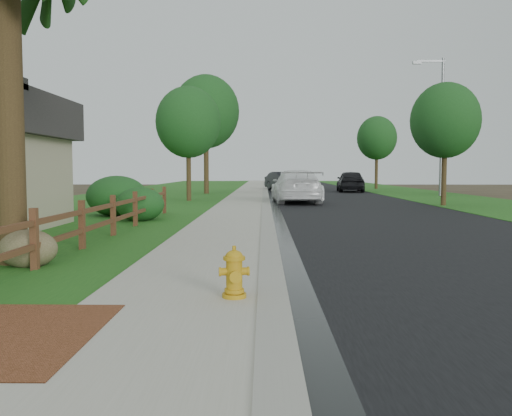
{
  "coord_description": "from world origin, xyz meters",
  "views": [
    {
      "loc": [
        0.28,
        -6.23,
        1.74
      ],
      "look_at": [
        0.14,
        3.24,
        1.07
      ],
      "focal_mm": 38.0,
      "sensor_mm": 36.0,
      "label": 1
    }
  ],
  "objects_px": {
    "streetlight": "(439,119)",
    "white_suv": "(296,187)",
    "fire_hydrant": "(234,274)",
    "dark_car_mid": "(350,181)",
    "ranch_fence": "(99,218)"
  },
  "relations": [
    {
      "from": "streetlight",
      "to": "white_suv",
      "type": "bearing_deg",
      "value": -143.32
    },
    {
      "from": "fire_hydrant",
      "to": "streetlight",
      "type": "height_order",
      "value": "streetlight"
    },
    {
      "from": "fire_hydrant",
      "to": "dark_car_mid",
      "type": "distance_m",
      "value": 37.17
    },
    {
      "from": "ranch_fence",
      "to": "streetlight",
      "type": "relative_size",
      "value": 1.87
    },
    {
      "from": "white_suv",
      "to": "dark_car_mid",
      "type": "distance_m",
      "value": 15.52
    },
    {
      "from": "ranch_fence",
      "to": "dark_car_mid",
      "type": "bearing_deg",
      "value": 70.61
    },
    {
      "from": "fire_hydrant",
      "to": "white_suv",
      "type": "height_order",
      "value": "white_suv"
    },
    {
      "from": "dark_car_mid",
      "to": "white_suv",
      "type": "bearing_deg",
      "value": 75.14
    },
    {
      "from": "white_suv",
      "to": "fire_hydrant",
      "type": "bearing_deg",
      "value": 82.1
    },
    {
      "from": "fire_hydrant",
      "to": "dark_car_mid",
      "type": "bearing_deg",
      "value": 78.67
    },
    {
      "from": "ranch_fence",
      "to": "white_suv",
      "type": "relative_size",
      "value": 2.87
    },
    {
      "from": "fire_hydrant",
      "to": "dark_car_mid",
      "type": "relative_size",
      "value": 0.13
    },
    {
      "from": "dark_car_mid",
      "to": "streetlight",
      "type": "distance_m",
      "value": 9.63
    },
    {
      "from": "white_suv",
      "to": "ranch_fence",
      "type": "bearing_deg",
      "value": 68.37
    },
    {
      "from": "white_suv",
      "to": "streetlight",
      "type": "height_order",
      "value": "streetlight"
    }
  ]
}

